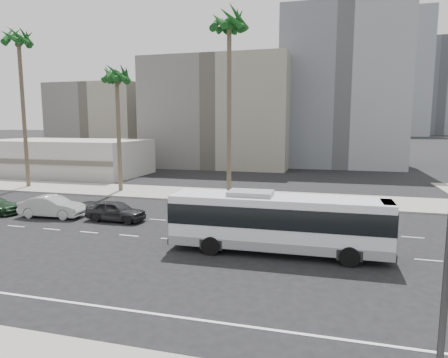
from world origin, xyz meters
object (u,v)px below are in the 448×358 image
(car_b, at_px, (52,207))
(palm_far, at_px, (19,42))
(palm_mid, at_px, (117,78))
(car_a, at_px, (116,211))
(palm_near, at_px, (229,28))
(city_bus, at_px, (278,221))

(car_b, height_order, palm_far, palm_far)
(car_b, height_order, palm_mid, palm_mid)
(car_a, distance_m, palm_near, 19.63)
(city_bus, distance_m, palm_near, 21.68)
(city_bus, distance_m, palm_far, 37.44)
(car_a, bearing_deg, palm_near, -28.03)
(car_b, relative_size, palm_near, 0.29)
(palm_near, height_order, palm_far, palm_far)
(car_b, distance_m, palm_far, 22.97)
(car_b, bearing_deg, palm_near, -50.28)
(palm_near, distance_m, palm_far, 24.14)
(palm_near, bearing_deg, city_bus, -65.69)
(car_b, xyz_separation_m, palm_far, (-12.54, 11.65, 15.32))
(car_a, relative_size, palm_near, 0.26)
(city_bus, relative_size, car_b, 2.41)
(palm_mid, bearing_deg, car_b, -86.09)
(palm_near, distance_m, palm_mid, 13.09)
(car_a, xyz_separation_m, palm_near, (6.08, 10.69, 15.30))
(city_bus, bearing_deg, palm_far, 152.21)
(car_a, bearing_deg, city_bus, -106.58)
(car_b, bearing_deg, palm_mid, 0.39)
(palm_near, height_order, palm_mid, palm_near)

